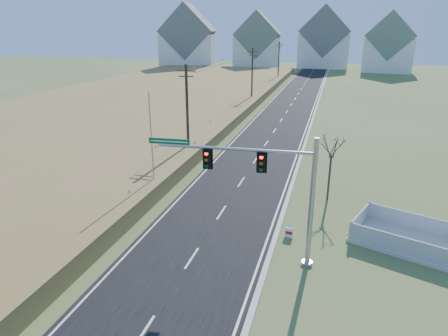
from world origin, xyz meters
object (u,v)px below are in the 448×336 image
(fence_enclosure, at_px, (403,239))
(bare_tree, at_px, (332,146))
(flagpole, at_px, (152,156))
(traffic_signal_mast, at_px, (276,187))
(open_sign, at_px, (289,233))

(fence_enclosure, distance_m, bare_tree, 7.96)
(flagpole, distance_m, bare_tree, 13.14)
(traffic_signal_mast, height_order, fence_enclosure, traffic_signal_mast)
(fence_enclosure, distance_m, flagpole, 17.87)
(fence_enclosure, height_order, open_sign, fence_enclosure)
(fence_enclosure, bearing_deg, open_sign, -149.00)
(fence_enclosure, distance_m, open_sign, 6.77)
(open_sign, bearing_deg, traffic_signal_mast, -92.58)
(open_sign, distance_m, flagpole, 11.81)
(fence_enclosure, height_order, bare_tree, bare_tree)
(traffic_signal_mast, relative_size, open_sign, 13.99)
(open_sign, xyz_separation_m, bare_tree, (2.09, 6.43, 3.89))
(traffic_signal_mast, distance_m, fence_enclosure, 9.25)
(open_sign, bearing_deg, fence_enclosure, 19.13)
(traffic_signal_mast, bearing_deg, fence_enclosure, 25.53)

